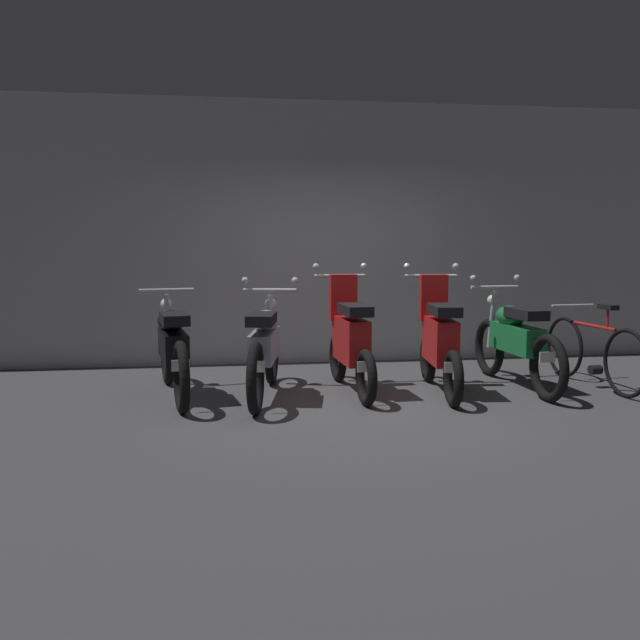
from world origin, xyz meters
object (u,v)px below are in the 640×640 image
motorbike_slot_2 (350,340)px  motorbike_slot_4 (515,340)px  motorbike_slot_1 (265,347)px  bicycle (593,352)px  motorbike_slot_0 (173,347)px  motorbike_slot_3 (439,341)px

motorbike_slot_2 → motorbike_slot_4: motorbike_slot_2 is taller
motorbike_slot_1 → bicycle: 3.44m
motorbike_slot_1 → motorbike_slot_0: bearing=170.9°
motorbike_slot_2 → motorbike_slot_3: (0.88, -0.15, 0.00)m
motorbike_slot_0 → motorbike_slot_2: size_ratio=1.15×
motorbike_slot_3 → bicycle: bearing=1.1°
motorbike_slot_2 → motorbike_slot_0: bearing=179.4°
motorbike_slot_0 → bicycle: bearing=-1.8°
motorbike_slot_2 → motorbike_slot_3: 0.89m
motorbike_slot_0 → motorbike_slot_3: size_ratio=1.15×
motorbike_slot_1 → bicycle: motorbike_slot_1 is taller
motorbike_slot_2 → bicycle: bearing=-2.7°
motorbike_slot_4 → bicycle: size_ratio=1.13×
motorbike_slot_3 → motorbike_slot_2: bearing=170.1°
motorbike_slot_2 → motorbike_slot_3: bearing=-9.9°
motorbike_slot_0 → motorbike_slot_3: 2.64m
motorbike_slot_0 → motorbike_slot_1: motorbike_slot_1 is taller
motorbike_slot_3 → motorbike_slot_4: 0.88m
motorbike_slot_0 → bicycle: 4.32m
motorbike_slot_2 → motorbike_slot_4: bearing=-0.5°
motorbike_slot_4 → motorbike_slot_1: bearing=-177.6°
bicycle → motorbike_slot_0: bearing=178.2°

